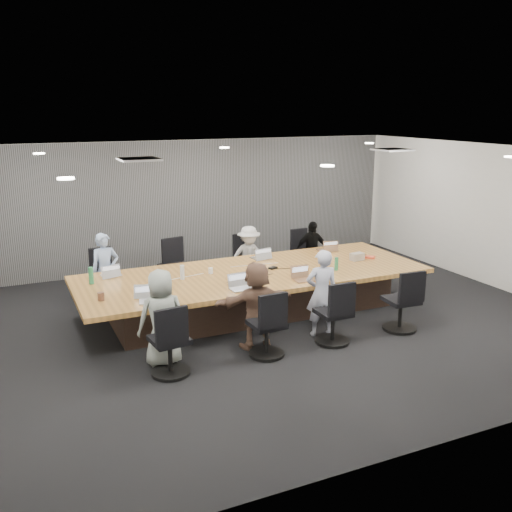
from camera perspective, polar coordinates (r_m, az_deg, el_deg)
name	(u,v)px	position (r m, az deg, el deg)	size (l,w,h in m)	color
floor	(266,322)	(9.62, 0.99, -6.61)	(10.00, 8.00, 0.00)	black
ceiling	(267,153)	(8.99, 1.07, 10.25)	(10.00, 8.00, 0.00)	white
wall_back	(189,204)	(12.86, -6.68, 5.23)	(10.00, 2.80, 0.00)	silver
wall_front	(438,324)	(6.00, 17.78, -6.51)	(10.00, 2.80, 0.00)	silver
wall_right	(496,217)	(12.18, 22.83, 3.64)	(8.00, 2.80, 0.00)	silver
curtain	(190,204)	(12.79, -6.57, 5.18)	(9.80, 0.04, 2.80)	#5F5F5F
conference_table	(254,291)	(9.91, -0.24, -3.49)	(6.00, 2.20, 0.74)	#33231B
chair_0	(103,282)	(10.87, -15.04, -2.49)	(0.51, 0.51, 0.76)	black
chair_1	(174,271)	(11.13, -8.18, -1.45)	(0.58, 0.58, 0.85)	black
chair_2	(242,264)	(11.60, -1.42, -0.82)	(0.53, 0.53, 0.79)	black
chair_3	(303,258)	(12.21, 4.72, -0.19)	(0.50, 0.50, 0.74)	black
chair_4	(170,345)	(7.78, -8.62, -8.84)	(0.56, 0.56, 0.83)	black
chair_5	(267,329)	(8.24, 1.07, -7.34)	(0.55, 0.55, 0.81)	black
chair_6	(333,318)	(8.75, 7.71, -6.12)	(0.55, 0.55, 0.82)	black
chair_7	(401,305)	(9.45, 14.27, -4.77)	(0.57, 0.57, 0.84)	black
person_0	(105,271)	(10.45, -14.82, -1.44)	(0.50, 0.32, 1.36)	#8DA4CB
laptop_0	(111,275)	(9.91, -14.29, -1.86)	(0.32, 0.22, 0.02)	#B2B2B7
person_2	(249,257)	(11.23, -0.73, -0.13)	(0.80, 0.46, 1.24)	#A5A5A5
laptop_2	(261,258)	(10.71, 0.46, -0.16)	(0.35, 0.24, 0.02)	#B2B2B7
person_3	(311,250)	(11.86, 5.57, 0.56)	(0.72, 0.30, 1.22)	black
laptop_3	(325,250)	(11.37, 6.96, 0.61)	(0.31, 0.21, 0.02)	#8C6647
person_4	(162,318)	(7.99, -9.40, -6.13)	(0.67, 0.44, 1.37)	gray
laptop_4	(152,301)	(8.47, -10.40, -4.49)	(0.35, 0.24, 0.02)	#B2B2B7
person_5	(257,305)	(8.45, 0.05, -4.91)	(1.23, 0.39, 1.33)	brown
laptop_5	(242,289)	(8.90, -1.42, -3.30)	(0.35, 0.24, 0.02)	#B2B2B7
person_6	(322,293)	(8.93, 6.58, -3.69)	(0.51, 0.33, 1.39)	#AAAEC3
laptop_6	(304,280)	(9.37, 4.87, -2.42)	(0.32, 0.22, 0.02)	#8C6647
bottle_green_left	(91,276)	(9.50, -16.17, -1.90)	(0.08, 0.08, 0.28)	#2B7F4D
bottle_green_right	(336,264)	(9.99, 8.04, -0.78)	(0.06, 0.06, 0.23)	#2B7F4D
bottle_clear	(182,272)	(9.45, -7.39, -1.62)	(0.07, 0.07, 0.24)	silver
cup_white_far	(211,271)	(9.75, -4.55, -1.48)	(0.08, 0.08, 0.10)	white
cup_white_near	(325,257)	(10.64, 6.94, -0.12)	(0.09, 0.09, 0.11)	white
mug_brown	(101,296)	(8.69, -15.25, -3.93)	(0.10, 0.10, 0.12)	brown
mic_left	(250,282)	(9.20, -0.56, -2.65)	(0.14, 0.09, 0.03)	black
mic_right	(273,268)	(10.02, 1.70, -1.20)	(0.15, 0.10, 0.03)	black
stapler	(264,278)	(9.38, 0.82, -2.22)	(0.15, 0.04, 0.06)	black
canvas_bag	(357,257)	(10.72, 10.08, -0.06)	(0.25, 0.15, 0.13)	#A09282
snack_packet	(370,257)	(10.91, 11.34, -0.12)	(0.17, 0.11, 0.04)	#EC4F2E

